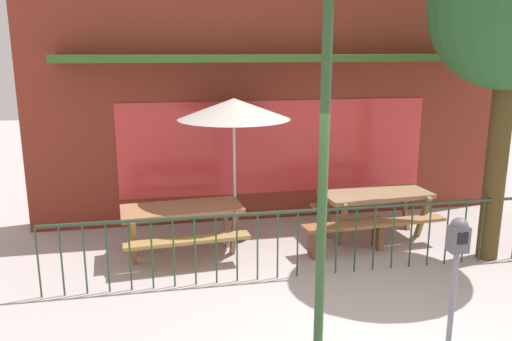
% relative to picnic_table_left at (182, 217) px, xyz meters
% --- Properties ---
extents(pub_storefront, '(8.70, 1.23, 5.33)m').
position_rel_picnic_table_left_xyz_m(pub_storefront, '(1.80, 1.74, 2.04)').
color(pub_storefront, '#592114').
rests_on(pub_storefront, ground).
extents(patio_fence_front, '(7.33, 0.04, 0.97)m').
position_rel_picnic_table_left_xyz_m(patio_fence_front, '(1.80, -1.07, 0.05)').
color(patio_fence_front, '#28412E').
rests_on(patio_fence_front, ground).
extents(picnic_table_left, '(1.91, 1.51, 0.79)m').
position_rel_picnic_table_left_xyz_m(picnic_table_left, '(0.00, 0.00, 0.00)').
color(picnic_table_left, '#A36C48').
rests_on(picnic_table_left, ground).
extents(picnic_table_right, '(1.91, 1.51, 0.79)m').
position_rel_picnic_table_left_xyz_m(picnic_table_right, '(3.21, 0.20, 0.00)').
color(picnic_table_right, '#957352').
rests_on(picnic_table_right, ground).
extents(patio_umbrella, '(1.78, 1.78, 2.34)m').
position_rel_picnic_table_left_xyz_m(patio_umbrella, '(0.88, 0.49, 1.55)').
color(patio_umbrella, black).
rests_on(patio_umbrella, ground).
extents(patio_bench, '(1.43, 0.50, 0.48)m').
position_rel_picnic_table_left_xyz_m(patio_bench, '(2.49, -0.37, -0.26)').
color(patio_bench, brown).
rests_on(patio_bench, ground).
extents(parking_meter_near, '(0.18, 0.17, 1.51)m').
position_rel_picnic_table_left_xyz_m(parking_meter_near, '(2.52, -3.24, 0.56)').
color(parking_meter_near, slate).
rests_on(parking_meter_near, ground).
extents(street_lamp, '(0.28, 0.28, 3.81)m').
position_rel_picnic_table_left_xyz_m(street_lamp, '(1.28, -2.81, 1.89)').
color(street_lamp, '#294B27').
rests_on(street_lamp, ground).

